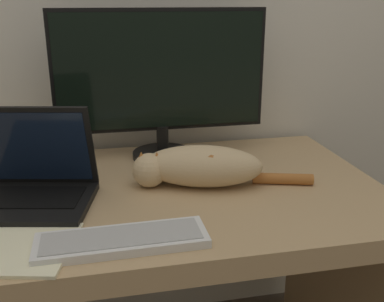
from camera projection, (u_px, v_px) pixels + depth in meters
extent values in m
cube|color=tan|center=(154.00, 198.00, 1.28)|extent=(1.30, 0.78, 0.06)
cube|color=tan|center=(337.00, 283.00, 1.52)|extent=(0.04, 0.71, 0.69)
cylinder|color=black|center=(163.00, 154.00, 1.51)|extent=(0.20, 0.20, 0.02)
cylinder|color=black|center=(163.00, 139.00, 1.50)|extent=(0.04, 0.04, 0.09)
cube|color=black|center=(161.00, 71.00, 1.43)|extent=(0.68, 0.02, 0.39)
cube|color=black|center=(161.00, 71.00, 1.42)|extent=(0.66, 0.01, 0.36)
cube|color=black|center=(33.00, 204.00, 1.15)|extent=(0.34, 0.30, 0.02)
cube|color=black|center=(34.00, 197.00, 1.16)|extent=(0.26, 0.18, 0.00)
cube|color=black|center=(39.00, 147.00, 1.20)|extent=(0.30, 0.14, 0.23)
cube|color=black|center=(38.00, 148.00, 1.19)|extent=(0.27, 0.12, 0.20)
cube|color=white|center=(122.00, 240.00, 0.98)|extent=(0.38, 0.12, 0.02)
cube|color=#B3B3B3|center=(122.00, 236.00, 0.98)|extent=(0.35, 0.10, 0.00)
ellipsoid|color=#D1B284|center=(203.00, 166.00, 1.27)|extent=(0.37, 0.23, 0.12)
ellipsoid|color=#AD662D|center=(209.00, 155.00, 1.26)|extent=(0.18, 0.14, 0.05)
sphere|color=#D1B284|center=(150.00, 170.00, 1.27)|extent=(0.10, 0.10, 0.10)
cone|color=#AD662D|center=(141.00, 157.00, 1.26)|extent=(0.03, 0.03, 0.03)
cone|color=#AD662D|center=(157.00, 157.00, 1.26)|extent=(0.03, 0.03, 0.03)
cylinder|color=#AD662D|center=(283.00, 179.00, 1.30)|extent=(0.18, 0.08, 0.03)
cube|color=#F4EFC6|center=(26.00, 248.00, 0.96)|extent=(0.24, 0.25, 0.01)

